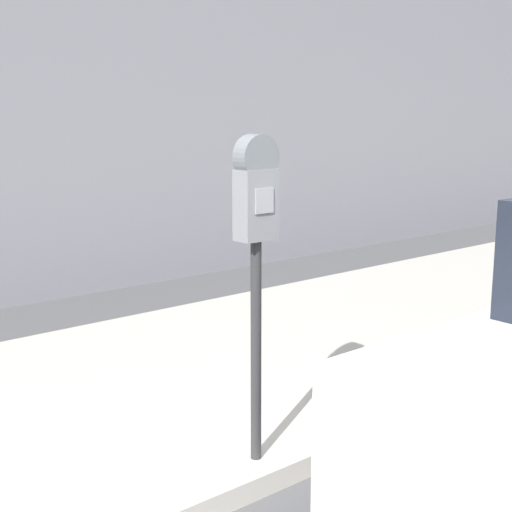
% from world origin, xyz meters
% --- Properties ---
extents(sidewalk, '(24.00, 2.80, 0.11)m').
position_xyz_m(sidewalk, '(0.00, 2.20, 0.06)').
color(sidewalk, '#BCB7AD').
rests_on(sidewalk, ground_plane).
extents(parking_meter, '(0.21, 0.12, 1.59)m').
position_xyz_m(parking_meter, '(0.36, 0.96, 1.28)').
color(parking_meter, '#2D2D30').
rests_on(parking_meter, sidewalk).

